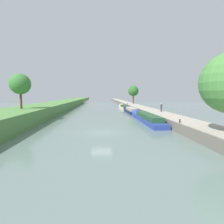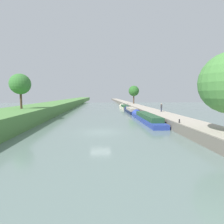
# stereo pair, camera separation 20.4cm
# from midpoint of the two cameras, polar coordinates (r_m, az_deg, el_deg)

# --- Properties ---
(ground_plane) EXTENTS (160.00, 160.00, 0.00)m
(ground_plane) POSITION_cam_midpoint_polar(r_m,az_deg,el_deg) (22.03, -3.73, -6.47)
(ground_plane) COLOR slate
(right_towpath) EXTENTS (4.09, 260.00, 1.14)m
(right_towpath) POSITION_cam_midpoint_polar(r_m,az_deg,el_deg) (24.74, 23.85, -4.26)
(right_towpath) COLOR #A89E8E
(right_towpath) RESTS_ON ground_plane
(stone_quay) EXTENTS (0.25, 260.00, 1.19)m
(stone_quay) POSITION_cam_midpoint_polar(r_m,az_deg,el_deg) (23.81, 19.21, -4.40)
(stone_quay) COLOR #6B665B
(stone_quay) RESTS_ON ground_plane
(narrowboat_blue) EXTENTS (2.19, 16.37, 2.10)m
(narrowboat_blue) POSITION_cam_midpoint_polar(r_m,az_deg,el_deg) (31.62, 10.56, -1.80)
(narrowboat_blue) COLOR #283D93
(narrowboat_blue) RESTS_ON ground_plane
(narrowboat_navy) EXTENTS (2.02, 11.95, 1.96)m
(narrowboat_navy) POSITION_cam_midpoint_polar(r_m,az_deg,el_deg) (46.25, 5.78, 0.55)
(narrowboat_navy) COLOR #141E42
(narrowboat_navy) RESTS_ON ground_plane
(narrowboat_cream) EXTENTS (2.12, 11.53, 2.01)m
(narrowboat_cream) POSITION_cam_midpoint_polar(r_m,az_deg,el_deg) (58.43, 3.66, 1.60)
(narrowboat_cream) COLOR beige
(narrowboat_cream) RESTS_ON ground_plane
(tree_rightbank_midnear) EXTENTS (3.96, 3.96, 6.82)m
(tree_rightbank_midnear) POSITION_cam_midpoint_polar(r_m,az_deg,el_deg) (68.77, 6.77, 6.70)
(tree_rightbank_midnear) COLOR #4C3828
(tree_rightbank_midnear) RESTS_ON right_towpath
(tree_leftbank_downstream) EXTENTS (3.38, 3.38, 5.79)m
(tree_leftbank_downstream) POSITION_cam_midpoint_polar(r_m,az_deg,el_deg) (33.25, -27.53, 7.94)
(tree_leftbank_downstream) COLOR #4C3828
(tree_leftbank_downstream) RESTS_ON left_grassy_bank
(person_walking) EXTENTS (0.34, 0.34, 1.66)m
(person_walking) POSITION_cam_midpoint_polar(r_m,az_deg,el_deg) (37.34, 15.38, 1.44)
(person_walking) COLOR #282D42
(person_walking) RESTS_ON right_towpath
(mooring_bollard_near) EXTENTS (0.16, 0.16, 0.45)m
(mooring_bollard_near) POSITION_cam_midpoint_polar(r_m,az_deg,el_deg) (23.41, 20.71, -2.71)
(mooring_bollard_near) COLOR black
(mooring_bollard_near) RESTS_ON right_towpath
(mooring_bollard_far) EXTENTS (0.16, 0.16, 0.45)m
(mooring_bollard_far) POSITION_cam_midpoint_polar(r_m,az_deg,el_deg) (63.44, 4.92, 2.68)
(mooring_bollard_far) COLOR black
(mooring_bollard_far) RESTS_ON right_towpath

